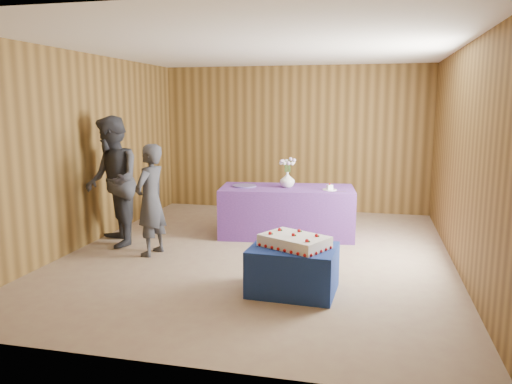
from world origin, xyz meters
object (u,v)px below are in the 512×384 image
(serving_table, at_px, (287,212))
(guest_right, at_px, (112,182))
(sheet_cake, at_px, (295,241))
(guest_left, at_px, (150,200))
(cake_table, at_px, (293,269))
(vase, at_px, (287,180))

(serving_table, height_order, guest_right, guest_right)
(guest_right, bearing_deg, serving_table, 76.94)
(sheet_cake, bearing_deg, guest_left, -176.22)
(cake_table, height_order, sheet_cake, sheet_cake)
(cake_table, relative_size, serving_table, 0.45)
(cake_table, relative_size, guest_left, 0.61)
(vase, height_order, guest_right, guest_right)
(guest_right, bearing_deg, sheet_cake, 28.12)
(serving_table, bearing_deg, guest_right, -162.01)
(cake_table, distance_m, serving_table, 2.35)
(guest_right, bearing_deg, cake_table, 27.96)
(vase, bearing_deg, serving_table, -87.30)
(serving_table, relative_size, guest_left, 1.35)
(vase, bearing_deg, guest_right, -154.60)
(cake_table, xyz_separation_m, serving_table, (-0.46, 2.30, 0.12))
(sheet_cake, distance_m, vase, 2.38)
(serving_table, bearing_deg, cake_table, -85.89)
(serving_table, height_order, sheet_cake, serving_table)
(serving_table, relative_size, vase, 8.57)
(guest_left, bearing_deg, guest_right, -102.92)
(cake_table, distance_m, guest_right, 3.10)
(cake_table, bearing_deg, guest_left, 158.90)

